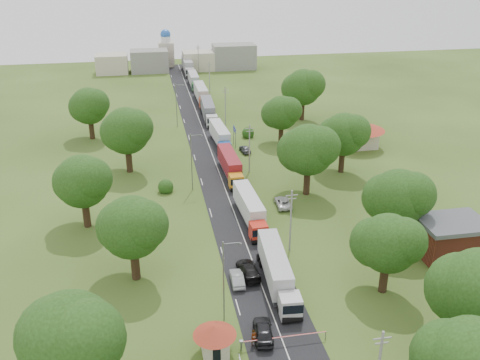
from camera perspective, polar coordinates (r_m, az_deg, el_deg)
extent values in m
plane|color=#314717|center=(78.31, 0.05, -5.28)|extent=(260.00, 260.00, 0.00)
cube|color=black|center=(96.05, -2.11, 0.43)|extent=(8.00, 200.00, 0.04)
cylinder|color=slate|center=(57.07, 0.13, -17.25)|extent=(0.20, 0.20, 1.10)
cube|color=slate|center=(56.74, 0.13, -16.87)|extent=(0.35, 0.35, 0.25)
cylinder|color=red|center=(57.57, 4.73, -16.33)|extent=(9.00, 0.12, 0.12)
cylinder|color=slate|center=(59.02, 9.11, -16.05)|extent=(0.10, 0.10, 1.00)
cube|color=beige|center=(56.33, -2.69, -17.06)|extent=(2.60, 2.60, 2.40)
cone|color=maroon|center=(55.24, -2.73, -15.72)|extent=(4.40, 4.40, 1.10)
cube|color=black|center=(56.34, -1.32, -16.76)|extent=(0.02, 1.20, 0.90)
cube|color=black|center=(55.49, -2.49, -18.09)|extent=(0.80, 0.02, 1.90)
cylinder|color=slate|center=(108.79, -0.47, 4.42)|extent=(0.12, 0.12, 4.00)
cylinder|color=slate|center=(111.03, -0.69, 4.82)|extent=(0.12, 0.12, 4.00)
cube|color=navy|center=(109.39, -0.59, 5.42)|extent=(0.06, 3.00, 1.00)
cube|color=silver|center=(109.39, -0.59, 5.42)|extent=(0.07, 3.10, 0.06)
cube|color=gray|center=(47.40, 14.96, -16.00)|extent=(1.60, 0.10, 0.10)
cube|color=gray|center=(47.72, 14.89, -16.47)|extent=(1.20, 0.10, 0.10)
cylinder|color=gray|center=(71.29, 5.43, -4.39)|extent=(0.24, 0.24, 9.00)
cube|color=gray|center=(69.59, 5.55, -1.63)|extent=(1.60, 0.10, 0.10)
cube|color=gray|center=(69.81, 5.54, -2.00)|extent=(1.20, 0.10, 0.10)
cylinder|color=gray|center=(96.16, 1.01, 3.35)|extent=(0.24, 0.24, 9.00)
cube|color=gray|center=(94.90, 1.03, 5.51)|extent=(1.60, 0.10, 0.10)
cube|color=gray|center=(95.06, 1.03, 5.22)|extent=(1.20, 0.10, 0.10)
cylinder|color=gray|center=(122.39, -1.58, 7.85)|extent=(0.24, 0.24, 9.00)
cube|color=gray|center=(121.40, -1.60, 9.57)|extent=(1.60, 0.10, 0.10)
cube|color=gray|center=(121.53, -1.59, 9.35)|extent=(1.20, 0.10, 0.10)
cylinder|color=gray|center=(149.26, -3.27, 10.73)|extent=(0.24, 0.24, 9.00)
cube|color=gray|center=(148.45, -3.30, 12.16)|extent=(1.60, 0.10, 0.10)
cube|color=gray|center=(148.55, -3.30, 11.98)|extent=(1.20, 0.10, 0.10)
cylinder|color=gray|center=(176.48, -4.46, 12.73)|extent=(0.24, 0.24, 9.00)
cube|color=gray|center=(175.80, -4.50, 13.95)|extent=(1.60, 0.10, 0.10)
cube|color=gray|center=(175.89, -4.50, 13.78)|extent=(1.20, 0.10, 0.10)
cylinder|color=slate|center=(58.12, -1.76, -10.86)|extent=(0.16, 0.16, 10.00)
cube|color=slate|center=(55.70, -0.90, -6.78)|extent=(1.80, 0.10, 0.10)
cube|color=slate|center=(55.89, -0.09, -6.84)|extent=(0.50, 0.22, 0.15)
cylinder|color=slate|center=(88.98, -5.19, 1.88)|extent=(0.16, 0.16, 10.00)
cube|color=slate|center=(87.42, -4.71, 4.78)|extent=(1.80, 0.10, 0.10)
cube|color=slate|center=(87.54, -4.19, 4.72)|extent=(0.50, 0.22, 0.15)
cylinder|color=slate|center=(122.09, -6.81, 7.90)|extent=(0.16, 0.16, 10.00)
cube|color=slate|center=(120.96, -6.48, 10.06)|extent=(1.80, 0.10, 0.10)
cube|color=slate|center=(121.05, -6.10, 10.02)|extent=(0.50, 0.22, 0.15)
sphere|color=#1D370F|center=(49.66, 21.49, -17.35)|extent=(6.60, 6.60, 6.60)
cylinder|color=#382616|center=(59.94, 23.60, -15.19)|extent=(1.12, 1.12, 4.55)
sphere|color=#1D370F|center=(57.49, 22.60, -10.66)|extent=(7.20, 7.20, 7.20)
cylinder|color=#382616|center=(66.57, 15.09, -10.00)|extent=(1.04, 1.04, 3.85)
sphere|color=#1D370F|center=(64.15, 15.53, -6.51)|extent=(7.00, 7.00, 7.00)
sphere|color=#1D370F|center=(63.55, 17.01, -6.23)|extent=(5.50, 5.50, 5.50)
sphere|color=#1D370F|center=(64.97, 14.22, -6.46)|extent=(6.00, 6.00, 6.00)
cylinder|color=#382616|center=(76.54, 16.13, -5.25)|extent=(1.08, 1.08, 4.20)
sphere|color=#1D370F|center=(74.27, 16.57, -1.78)|extent=(7.70, 7.70, 7.70)
sphere|color=#1D370F|center=(73.67, 17.97, -1.47)|extent=(6.05, 6.05, 6.05)
sphere|color=#1D370F|center=(75.14, 15.32, -1.79)|extent=(6.60, 6.60, 6.60)
cylinder|color=#382616|center=(88.89, 7.14, -0.14)|extent=(1.12, 1.12, 4.55)
sphere|color=#1D370F|center=(86.80, 7.33, 3.22)|extent=(8.40, 8.40, 8.40)
sphere|color=#1D370F|center=(85.88, 8.55, 3.56)|extent=(6.60, 6.60, 6.60)
sphere|color=#1D370F|center=(88.01, 6.27, 3.15)|extent=(7.20, 7.20, 7.20)
cylinder|color=#382616|center=(98.76, 10.78, 1.99)|extent=(1.08, 1.08, 4.20)
sphere|color=#1D370F|center=(97.02, 11.01, 4.81)|extent=(7.70, 7.70, 7.70)
sphere|color=#1D370F|center=(96.29, 12.05, 5.09)|extent=(6.05, 6.05, 6.05)
sphere|color=#1D370F|center=(98.02, 10.10, 4.73)|extent=(6.60, 6.60, 6.60)
cylinder|color=#382616|center=(111.92, 4.39, 4.87)|extent=(1.04, 1.04, 3.85)
sphere|color=#1D370F|center=(110.50, 4.46, 7.16)|extent=(7.00, 7.00, 7.00)
sphere|color=#1D370F|center=(109.68, 5.24, 7.42)|extent=(5.50, 5.50, 5.50)
sphere|color=#1D370F|center=(111.56, 3.79, 7.08)|extent=(6.00, 6.00, 6.00)
cylinder|color=#382616|center=(127.94, 6.65, 7.37)|extent=(1.12, 1.12, 4.55)
sphere|color=#1D370F|center=(126.50, 6.77, 9.79)|extent=(8.40, 8.40, 8.40)
sphere|color=#1D370F|center=(125.62, 7.61, 10.07)|extent=(6.60, 6.60, 6.60)
sphere|color=#1D370F|center=(127.70, 6.04, 9.68)|extent=(7.20, 7.20, 7.20)
sphere|color=#1D370F|center=(48.60, -17.72, -15.94)|extent=(8.40, 8.40, 8.40)
sphere|color=#1D370F|center=(46.90, -16.14, -15.95)|extent=(6.60, 6.60, 6.60)
sphere|color=#1D370F|center=(50.32, -18.85, -15.43)|extent=(7.20, 7.20, 7.20)
cylinder|color=#382616|center=(67.70, -11.11, -8.77)|extent=(1.08, 1.08, 4.20)
sphere|color=#1D370F|center=(65.13, -11.46, -4.96)|extent=(7.70, 7.70, 7.70)
sphere|color=#1D370F|center=(63.73, -10.29, -4.70)|extent=(6.05, 6.05, 6.05)
sphere|color=#1D370F|center=(66.66, -12.37, -4.88)|extent=(6.60, 6.60, 6.60)
cylinder|color=#382616|center=(81.34, -16.07, -3.45)|extent=(1.08, 1.08, 4.20)
sphere|color=#1D370F|center=(79.21, -16.49, -0.15)|extent=(7.70, 7.70, 7.70)
sphere|color=#1D370F|center=(77.73, -15.62, 0.16)|extent=(6.05, 6.05, 6.05)
sphere|color=#1D370F|center=(80.82, -17.13, -0.17)|extent=(6.60, 6.60, 6.60)
cylinder|color=#382616|center=(99.08, -11.75, 2.09)|extent=(1.12, 1.12, 4.55)
sphere|color=#1D370F|center=(97.21, -12.02, 5.15)|extent=(8.40, 8.40, 8.40)
sphere|color=#1D370F|center=(95.75, -11.18, 5.50)|extent=(6.60, 6.60, 6.60)
sphere|color=#1D370F|center=(98.88, -12.68, 5.04)|extent=(7.20, 7.20, 7.20)
cylinder|color=#382616|center=(118.52, -15.55, 5.23)|extent=(1.08, 1.08, 4.20)
sphere|color=#1D370F|center=(117.07, -15.82, 7.60)|extent=(7.70, 7.70, 7.70)
sphere|color=#1D370F|center=(115.67, -15.22, 7.91)|extent=(6.05, 6.05, 6.05)
sphere|color=#1D370F|center=(118.64, -16.27, 7.48)|extent=(6.60, 6.60, 6.60)
cube|color=maroon|center=(76.22, 21.51, -6.00)|extent=(8.00, 6.00, 4.60)
cube|color=#47494F|center=(75.04, 21.80, -4.27)|extent=(8.60, 6.60, 0.60)
cube|color=beige|center=(112.10, 12.50, 4.44)|extent=(7.00, 5.00, 4.00)
cone|color=maroon|center=(111.21, 12.63, 5.85)|extent=(10.08, 10.08, 1.80)
cube|color=gray|center=(180.69, -9.64, 12.41)|extent=(12.00, 8.00, 7.00)
cube|color=beige|center=(181.70, -4.46, 12.57)|extent=(10.00, 8.00, 6.00)
cube|color=gray|center=(183.12, -0.64, 13.04)|extent=(14.00, 8.00, 8.00)
cube|color=beige|center=(181.03, -13.50, 11.96)|extent=(10.00, 8.00, 6.00)
cube|color=beige|center=(188.63, -7.85, 13.14)|extent=(5.00, 5.00, 8.00)
cylinder|color=silver|center=(187.79, -7.93, 14.64)|extent=(3.20, 3.20, 2.00)
sphere|color=#2659B2|center=(187.55, -7.96, 15.12)|extent=(3.40, 3.40, 3.40)
cube|color=silver|center=(60.81, 5.37, -13.21)|extent=(2.54, 2.54, 2.49)
cube|color=black|center=(59.68, 5.70, -13.62)|extent=(2.28, 0.17, 1.09)
cube|color=slate|center=(60.54, 5.63, -14.59)|extent=(2.20, 0.39, 0.35)
cube|color=slate|center=(66.73, 3.74, -10.24)|extent=(3.03, 11.57, 0.30)
cube|color=#B9B8BE|center=(65.99, 3.72, -8.81)|extent=(3.25, 11.88, 2.98)
cylinder|color=black|center=(60.76, 5.56, -14.49)|extent=(2.34, 0.99, 0.99)
cylinder|color=black|center=(62.12, 5.11, -13.49)|extent=(2.34, 0.99, 0.99)
cylinder|color=black|center=(69.69, 3.05, -8.84)|extent=(2.34, 0.99, 0.99)
cylinder|color=black|center=(70.92, 2.77, -8.21)|extent=(2.34, 0.99, 0.99)
cube|color=red|center=(74.77, 1.97, -5.50)|extent=(2.40, 2.40, 2.40)
cube|color=black|center=(73.62, 2.17, -5.70)|extent=(2.20, 0.12, 1.06)
cube|color=slate|center=(74.31, 2.14, -6.55)|extent=(2.12, 0.34, 0.34)
cube|color=slate|center=(80.92, 0.96, -3.69)|extent=(2.70, 11.12, 0.29)
cube|color=silver|center=(80.39, 0.93, -2.50)|extent=(2.91, 11.42, 2.88)
cylinder|color=black|center=(74.54, 2.10, -6.49)|extent=(2.25, 0.96, 0.96)
cylinder|color=black|center=(76.00, 1.83, -5.85)|extent=(2.25, 0.96, 0.96)
cylinder|color=black|center=(83.96, 0.52, -2.80)|extent=(2.25, 0.96, 0.96)
cylinder|color=black|center=(85.23, 0.33, -2.37)|extent=(2.25, 0.96, 0.96)
cube|color=orange|center=(90.21, -0.42, -0.13)|extent=(2.36, 2.36, 2.38)
cube|color=black|center=(89.04, -0.30, -0.23)|extent=(2.19, 0.09, 1.05)
cube|color=slate|center=(89.62, -0.30, -0.97)|extent=(2.10, 0.31, 0.33)
cube|color=slate|center=(96.56, -1.11, 1.03)|extent=(2.53, 11.03, 0.29)
cube|color=maroon|center=(96.18, -1.14, 2.04)|extent=(2.73, 11.32, 2.86)
cylinder|color=black|center=(89.86, -0.33, -0.93)|extent=(2.24, 0.95, 0.95)
cylinder|color=black|center=(91.40, -0.52, -0.49)|extent=(2.24, 0.95, 0.95)
cylinder|color=black|center=(99.70, -1.42, 1.63)|extent=(2.24, 0.95, 0.95)
cylinder|color=black|center=(101.02, -1.55, 1.93)|extent=(2.24, 0.95, 0.95)
cube|color=navy|center=(105.06, -1.64, 3.39)|extent=(2.40, 2.40, 2.37)
cube|color=black|center=(103.88, -1.55, 3.35)|extent=(2.18, 0.14, 1.04)
cube|color=slate|center=(104.38, -1.54, 2.70)|extent=(2.10, 0.36, 0.33)
cube|color=slate|center=(111.50, -2.17, 4.19)|extent=(2.77, 11.02, 0.28)
cube|color=silver|center=(111.21, -2.20, 5.07)|extent=(2.97, 11.32, 2.85)
cylinder|color=black|center=(104.62, -1.56, 2.72)|extent=(2.23, 0.95, 0.95)
cylinder|color=black|center=(106.20, -1.71, 3.04)|extent=(2.23, 0.95, 0.95)
cylinder|color=black|center=(114.69, -2.41, 4.63)|extent=(2.23, 0.95, 0.95)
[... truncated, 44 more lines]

